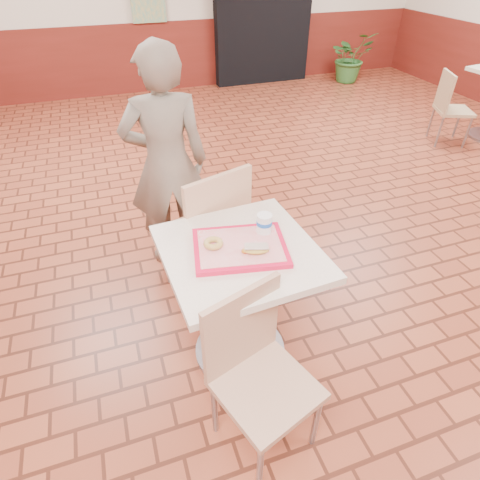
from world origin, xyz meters
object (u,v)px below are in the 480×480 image
object	(u,v)px
potted_plant	(350,57)
ring_donut	(213,243)
serving_tray	(240,247)
chair_second_left	(450,105)
paper_cup	(264,223)
main_table	(240,287)
chair_main_front	(256,368)
chair_main_back	(209,229)
customer	(167,164)
long_john_donut	(256,249)

from	to	relation	value
potted_plant	ring_donut	bearing A→B (deg)	-128.35
serving_tray	chair_second_left	bearing A→B (deg)	32.88
paper_cup	potted_plant	xyz separation A→B (m)	(3.51, 4.76, -0.47)
main_table	chair_main_front	bearing A→B (deg)	-100.24
serving_tray	main_table	bearing A→B (deg)	180.00
paper_cup	chair_second_left	bearing A→B (deg)	33.25
paper_cup	main_table	bearing A→B (deg)	-155.54
chair_main_front	chair_main_back	size ratio (longest dim) A/B	0.89
chair_main_front	serving_tray	distance (m)	0.57
chair_main_back	ring_donut	world-z (taller)	chair_main_back
potted_plant	customer	bearing A→B (deg)	-135.35
ring_donut	long_john_donut	distance (m)	0.21
ring_donut	long_john_donut	world-z (taller)	long_john_donut
main_table	serving_tray	size ratio (longest dim) A/B	1.74
main_table	long_john_donut	distance (m)	0.32
main_table	potted_plant	xyz separation A→B (m)	(3.67, 4.83, -0.14)
chair_second_left	paper_cup	bearing A→B (deg)	146.10
chair_main_front	serving_tray	bearing A→B (deg)	61.38
chair_main_front	long_john_donut	distance (m)	0.54
serving_tray	paper_cup	bearing A→B (deg)	24.46
chair_main_back	potted_plant	bearing A→B (deg)	-148.53
customer	potted_plant	size ratio (longest dim) A/B	1.99
serving_tray	ring_donut	world-z (taller)	ring_donut
chair_main_front	potted_plant	bearing A→B (deg)	36.32
main_table	chair_main_back	distance (m)	0.55
main_table	ring_donut	size ratio (longest dim) A/B	8.14
long_john_donut	main_table	bearing A→B (deg)	123.65
main_table	potted_plant	distance (m)	6.06
potted_plant	chair_main_back	bearing A→B (deg)	-130.70
chair_main_front	chair_second_left	xyz separation A→B (m)	(3.44, 2.64, -0.03)
main_table	ring_donut	bearing A→B (deg)	162.92
chair_main_front	ring_donut	distance (m)	0.62
long_john_donut	chair_second_left	distance (m)	4.02
chair_main_front	chair_second_left	world-z (taller)	chair_main_front
main_table	ring_donut	world-z (taller)	ring_donut
long_john_donut	chair_second_left	size ratio (longest dim) A/B	0.17
chair_main_front	customer	size ratio (longest dim) A/B	0.55
main_table	serving_tray	distance (m)	0.27
paper_cup	customer	bearing A→B (deg)	108.19
ring_donut	chair_second_left	size ratio (longest dim) A/B	0.12
serving_tray	long_john_donut	distance (m)	0.10
long_john_donut	ring_donut	bearing A→B (deg)	146.65
chair_second_left	main_table	bearing A→B (deg)	145.73
chair_main_front	potted_plant	world-z (taller)	chair_main_front
ring_donut	main_table	bearing A→B (deg)	-17.08
potted_plant	chair_main_front	bearing A→B (deg)	-125.30
chair_main_front	ring_donut	bearing A→B (deg)	76.19
main_table	customer	xyz separation A→B (m)	(-0.17, 1.05, 0.26)
potted_plant	chair_second_left	bearing A→B (deg)	-96.57
long_john_donut	paper_cup	bearing A→B (deg)	55.24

